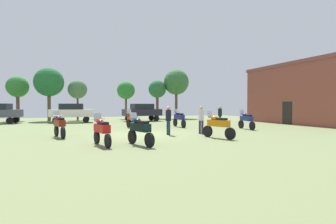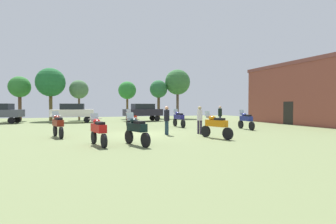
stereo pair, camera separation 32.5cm
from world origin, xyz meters
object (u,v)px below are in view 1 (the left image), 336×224
object	(u,v)px
motorcycle_5	(179,118)
car_1	(142,111)
tree_7	(176,82)
person_3	(220,114)
tree_1	(78,90)
brick_building	(320,93)
motorcycle_6	(246,120)
person_1	(168,118)
tree_6	(157,90)
car_3	(72,111)
tree_3	(18,87)
motorcycle_4	(218,125)
tree_8	(49,82)
person_2	(201,118)
motorcycle_2	(59,125)
motorcycle_7	(102,130)
tree_2	(126,91)
motorcycle_3	(132,119)
motorcycle_1	(140,129)

from	to	relation	value
motorcycle_5	car_1	size ratio (longest dim) A/B	0.52
car_1	tree_7	xyz separation A→B (m)	(6.40, 5.27, 3.91)
person_3	tree_1	world-z (taller)	tree_1
brick_building	motorcycle_6	xyz separation A→B (m)	(-9.89, -1.80, -2.25)
person_1	tree_6	xyz separation A→B (m)	(5.80, 19.80, 3.00)
car_3	tree_6	bearing A→B (deg)	-59.11
person_1	tree_3	world-z (taller)	tree_3
motorcycle_4	tree_7	xyz separation A→B (m)	(6.50, 21.84, 4.35)
person_3	tree_3	distance (m)	23.85
tree_1	tree_8	world-z (taller)	tree_8
motorcycle_4	tree_6	xyz separation A→B (m)	(3.82, 22.31, 3.30)
tree_1	tree_6	xyz separation A→B (m)	(10.58, 0.56, 0.25)
motorcycle_5	car_3	bearing A→B (deg)	130.43
person_1	tree_8	bearing A→B (deg)	-169.21
person_3	tree_6	world-z (taller)	tree_6
car_1	person_1	size ratio (longest dim) A/B	2.54
motorcycle_5	tree_3	bearing A→B (deg)	131.76
brick_building	person_2	distance (m)	15.10
brick_building	person_2	xyz separation A→B (m)	(-14.58, -3.42, -1.94)
motorcycle_2	person_1	bearing A→B (deg)	-23.64
brick_building	tree_6	distance (m)	19.88
motorcycle_2	motorcycle_4	size ratio (longest dim) A/B	0.95
person_2	tree_8	bearing A→B (deg)	-18.30
brick_building	motorcycle_2	world-z (taller)	brick_building
motorcycle_2	brick_building	bearing A→B (deg)	-9.54
brick_building	motorcycle_5	bearing A→B (deg)	172.28
motorcycle_7	car_1	bearing A→B (deg)	57.67
car_3	tree_2	size ratio (longest dim) A/B	0.88
tree_3	tree_6	world-z (taller)	tree_6
person_3	motorcycle_4	bearing A→B (deg)	18.05
motorcycle_4	car_3	world-z (taller)	car_3
tree_7	motorcycle_6	bearing A→B (deg)	-95.17
car_1	motorcycle_6	bearing A→B (deg)	-166.03
car_3	tree_7	distance (m)	15.37
motorcycle_6	tree_6	world-z (taller)	tree_6
brick_building	motorcycle_6	world-z (taller)	brick_building
tree_2	tree_7	world-z (taller)	tree_7
motorcycle_3	motorcycle_7	distance (m)	8.93
motorcycle_6	person_3	bearing A→B (deg)	97.36
motorcycle_2	person_1	xyz separation A→B (m)	(6.23, -0.91, 0.31)
brick_building	tree_8	size ratio (longest dim) A/B	2.31
tree_1	tree_3	bearing A→B (deg)	172.68
tree_8	motorcycle_2	bearing A→B (deg)	-84.40
car_3	motorcycle_2	bearing A→B (deg)	-177.99
tree_1	tree_8	distance (m)	3.32
motorcycle_4	person_1	bearing A→B (deg)	110.63
motorcycle_1	person_2	size ratio (longest dim) A/B	1.17
brick_building	motorcycle_4	world-z (taller)	brick_building
motorcycle_4	motorcycle_7	world-z (taller)	motorcycle_4
motorcycle_7	car_3	world-z (taller)	car_3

